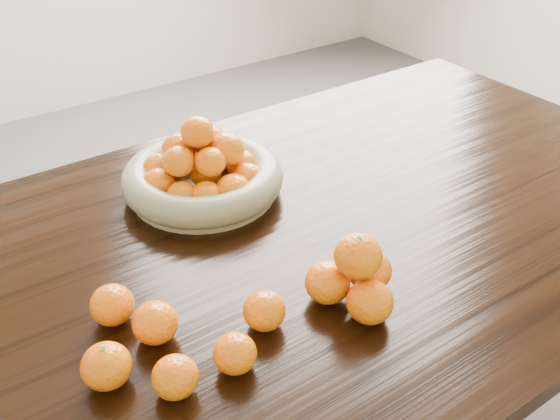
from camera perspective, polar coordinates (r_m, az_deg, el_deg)
dining_table at (r=1.19m, az=-1.99°, el=-6.90°), size 2.00×1.00×0.75m
fruit_bowl at (r=1.28m, az=-7.10°, el=3.30°), size 0.33×0.33×0.17m
orange_pyramid at (r=1.00m, az=6.98°, el=-6.11°), size 0.15×0.15×0.13m
loose_orange_0 at (r=0.91m, az=-15.59°, el=-13.58°), size 0.07×0.07×0.07m
loose_orange_1 at (r=0.96m, az=-11.34°, el=-10.07°), size 0.07×0.07×0.06m
loose_orange_2 at (r=0.96m, az=-1.44°, el=-9.19°), size 0.07×0.07×0.06m
loose_orange_3 at (r=1.00m, az=-15.10°, el=-8.38°), size 0.07×0.07×0.06m
loose_orange_4 at (r=0.88m, az=-9.58°, el=-14.83°), size 0.06×0.06×0.06m
loose_orange_5 at (r=0.91m, az=-4.14°, el=-12.96°), size 0.06×0.06×0.06m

